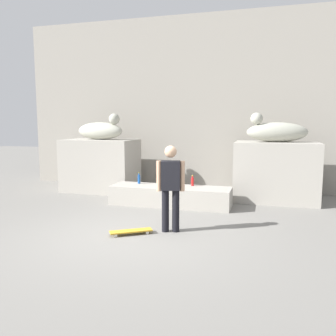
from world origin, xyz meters
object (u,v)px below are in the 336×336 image
statue_reclining_left (101,130)px  skater (171,185)px  skateboard (131,231)px  statue_reclining_right (276,131)px  bottle_red (192,182)px  bottle_blue (139,179)px

statue_reclining_left → skater: bearing=-34.7°
skateboard → statue_reclining_left: bearing=-89.8°
statue_reclining_right → skateboard: size_ratio=2.16×
skater → skateboard: bearing=16.1°
statue_reclining_left → bottle_red: 3.46m
statue_reclining_right → bottle_red: size_ratio=6.16×
statue_reclining_right → statue_reclining_left: bearing=-12.3°
skater → skateboard: skater is taller
skater → skateboard: (-0.67, -0.38, -0.86)m
bottle_red → skater: bearing=-88.5°
bottle_red → bottle_blue: size_ratio=0.93×
statue_reclining_left → bottle_red: bearing=-5.9°
statue_reclining_left → skateboard: size_ratio=2.16×
statue_reclining_right → bottle_blue: 3.84m
skateboard → bottle_red: 2.85m
statue_reclining_right → bottle_red: 2.60m
skater → bottle_blue: (-1.50, 2.29, -0.32)m
statue_reclining_left → bottle_red: size_ratio=6.16×
skateboard → bottle_blue: size_ratio=2.64×
statue_reclining_right → skater: 4.01m
bottle_blue → statue_reclining_left: bearing=146.2°
bottle_red → bottle_blue: (-1.43, -0.07, 0.01)m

